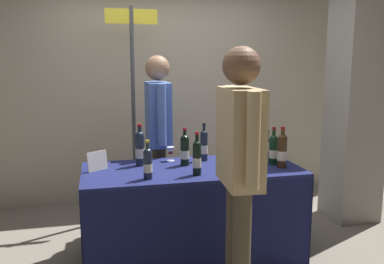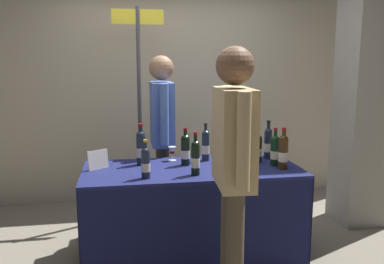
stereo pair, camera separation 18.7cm
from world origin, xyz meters
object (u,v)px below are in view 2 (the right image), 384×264
tasting_table (192,196)px  wine_glass_mid (238,155)px  wine_glass_near_vendor (172,151)px  booth_signpost (139,92)px  concrete_pillar (367,73)px  taster_foreground_right (233,155)px  featured_wine_bottle (195,157)px  display_bottle_0 (275,150)px  vendor_presenter (162,126)px

tasting_table → wine_glass_mid: wine_glass_mid is taller
tasting_table → wine_glass_near_vendor: wine_glass_near_vendor is taller
booth_signpost → concrete_pillar: bearing=-15.7°
taster_foreground_right → booth_signpost: size_ratio=0.79×
featured_wine_bottle → wine_glass_near_vendor: featured_wine_bottle is taller
booth_signpost → wine_glass_mid: bearing=-58.0°
wine_glass_near_vendor → tasting_table: bearing=-64.7°
display_bottle_0 → taster_foreground_right: 0.93m
featured_wine_bottle → vendor_presenter: size_ratio=0.20×
tasting_table → wine_glass_near_vendor: bearing=115.3°
vendor_presenter → booth_signpost: 0.58m
wine_glass_mid → booth_signpost: booth_signpost is taller
wine_glass_mid → taster_foreground_right: taster_foreground_right is taller
tasting_table → vendor_presenter: size_ratio=1.04×
display_bottle_0 → vendor_presenter: size_ratio=0.19×
concrete_pillar → tasting_table: 2.17m
featured_wine_bottle → wine_glass_near_vendor: (-0.12, 0.49, -0.05)m
tasting_table → taster_foreground_right: size_ratio=1.01×
wine_glass_near_vendor → wine_glass_mid: 0.61m
concrete_pillar → wine_glass_near_vendor: bearing=-172.8°
display_bottle_0 → wine_glass_mid: bearing=-178.1°
wine_glass_near_vendor → taster_foreground_right: 1.09m
concrete_pillar → taster_foreground_right: bearing=-143.0°
wine_glass_near_vendor → booth_signpost: booth_signpost is taller
featured_wine_bottle → wine_glass_mid: featured_wine_bottle is taller
vendor_presenter → taster_foreground_right: size_ratio=0.98×
tasting_table → featured_wine_bottle: bearing=-92.7°
featured_wine_bottle → booth_signpost: booth_signpost is taller
wine_glass_mid → booth_signpost: 1.48m
display_bottle_0 → wine_glass_mid: size_ratio=2.14×
taster_foreground_right → tasting_table: bearing=14.2°
concrete_pillar → booth_signpost: 2.32m
wine_glass_near_vendor → taster_foreground_right: bearing=-75.6°
featured_wine_bottle → booth_signpost: bearing=104.8°
vendor_presenter → taster_foreground_right: bearing=13.1°
concrete_pillar → display_bottle_0: (-1.15, -0.57, -0.62)m
tasting_table → booth_signpost: (-0.37, 1.15, 0.79)m
display_bottle_0 → booth_signpost: bearing=131.9°
featured_wine_bottle → wine_glass_near_vendor: bearing=103.7°
featured_wine_bottle → display_bottle_0: featured_wine_bottle is taller
display_bottle_0 → featured_wine_bottle: bearing=-166.1°
featured_wine_bottle → taster_foreground_right: taster_foreground_right is taller
concrete_pillar → featured_wine_bottle: 2.10m
display_bottle_0 → booth_signpost: (-1.07, 1.19, 0.41)m
display_bottle_0 → booth_signpost: 1.65m
tasting_table → vendor_presenter: bearing=104.4°
concrete_pillar → wine_glass_mid: 1.71m
featured_wine_bottle → vendor_presenter: 0.93m
vendor_presenter → wine_glass_mid: bearing=37.7°
wine_glass_mid → taster_foreground_right: (-0.24, -0.71, 0.17)m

